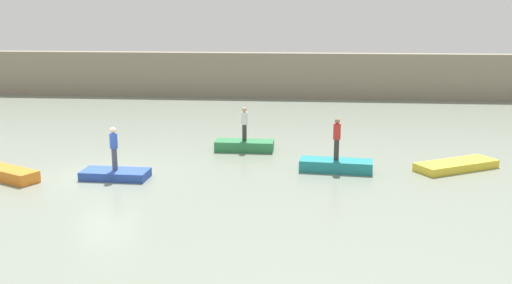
# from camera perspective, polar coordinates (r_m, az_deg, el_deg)

# --- Properties ---
(ground_plane) EXTENTS (120.00, 120.00, 0.00)m
(ground_plane) POSITION_cam_1_polar(r_m,az_deg,el_deg) (25.06, -14.78, -3.25)
(ground_plane) COLOR gray
(embankment_wall) EXTENTS (80.00, 1.20, 3.54)m
(embankment_wall) POSITION_cam_1_polar(r_m,az_deg,el_deg) (46.90, -5.28, 6.70)
(embankment_wall) COLOR gray
(embankment_wall) RESTS_ON ground_plane
(rowboat_orange) EXTENTS (3.60, 2.44, 0.48)m
(rowboat_orange) POSITION_cam_1_polar(r_m,az_deg,el_deg) (26.01, -23.80, -2.80)
(rowboat_orange) COLOR orange
(rowboat_orange) RESTS_ON ground_plane
(rowboat_blue) EXTENTS (2.77, 1.31, 0.36)m
(rowboat_blue) POSITION_cam_1_polar(r_m,az_deg,el_deg) (24.50, -13.79, -3.13)
(rowboat_blue) COLOR #2B4CAD
(rowboat_blue) RESTS_ON ground_plane
(rowboat_green) EXTENTS (2.90, 1.14, 0.51)m
(rowboat_green) POSITION_cam_1_polar(r_m,az_deg,el_deg) (28.49, -1.15, -0.36)
(rowboat_green) COLOR #2D7F47
(rowboat_green) RESTS_ON ground_plane
(rowboat_teal) EXTENTS (3.20, 1.39, 0.50)m
(rowboat_teal) POSITION_cam_1_polar(r_m,az_deg,el_deg) (25.10, 7.94, -2.32)
(rowboat_teal) COLOR teal
(rowboat_teal) RESTS_ON ground_plane
(rowboat_yellow) EXTENTS (3.92, 2.99, 0.35)m
(rowboat_yellow) POSITION_cam_1_polar(r_m,az_deg,el_deg) (26.64, 19.27, -2.21)
(rowboat_yellow) COLOR gold
(rowboat_yellow) RESTS_ON ground_plane
(person_blue_shirt) EXTENTS (0.32, 0.32, 1.81)m
(person_blue_shirt) POSITION_cam_1_polar(r_m,az_deg,el_deg) (24.21, -13.94, -0.40)
(person_blue_shirt) COLOR #4C4C56
(person_blue_shirt) RESTS_ON rowboat_blue
(person_red_shirt) EXTENTS (0.32, 0.32, 1.82)m
(person_red_shirt) POSITION_cam_1_polar(r_m,az_deg,el_deg) (24.80, 8.03, 0.49)
(person_red_shirt) COLOR #38332D
(person_red_shirt) RESTS_ON rowboat_teal
(person_white_shirt) EXTENTS (0.32, 0.32, 1.68)m
(person_white_shirt) POSITION_cam_1_polar(r_m,az_deg,el_deg) (28.24, -1.16, 1.99)
(person_white_shirt) COLOR #38332D
(person_white_shirt) RESTS_ON rowboat_green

